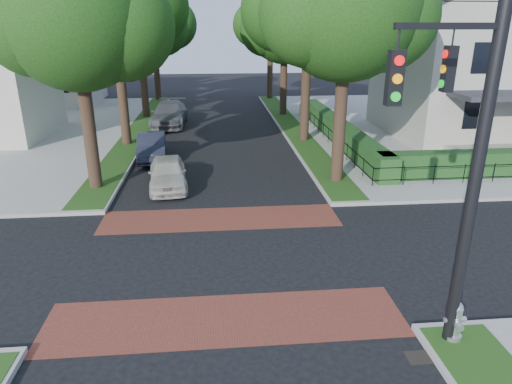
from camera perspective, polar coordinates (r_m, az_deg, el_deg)
ground at (r=14.66m, az=-4.19°, el=-8.32°), size 120.00×120.00×0.00m
sidewalk_ne at (r=38.08m, az=26.10°, el=7.63°), size 30.00×30.00×0.15m
crosswalk_far at (r=17.54m, az=-4.44°, el=-3.34°), size 9.00×2.20×0.01m
crosswalk_near at (r=11.94m, az=-3.82°, el=-15.59°), size 9.00×2.20×0.01m
storm_drain at (r=11.42m, az=19.92°, el=-18.84°), size 0.65×0.45×0.01m
grass_strip_ne at (r=33.18m, az=4.47°, el=8.19°), size 1.60×29.80×0.02m
grass_strip_nw at (r=33.14m, az=-14.45°, el=7.60°), size 1.60×29.80×0.02m
tree_right_near at (r=20.95m, az=11.41°, el=21.54°), size 7.75×6.67×10.66m
tree_right_mid at (r=28.75m, az=6.73°, el=22.00°), size 8.25×7.09×11.22m
tree_right_far at (r=37.56m, az=3.71°, el=19.95°), size 7.25×6.23×9.74m
tree_right_back at (r=46.49m, az=1.92°, el=20.44°), size 7.50×6.45×10.20m
tree_left_near at (r=20.81m, az=-21.24°, el=19.67°), size 7.50×6.45×10.20m
tree_left_far at (r=37.49m, az=-14.23°, el=19.75°), size 7.00×6.02×9.86m
tree_left_back at (r=46.44m, az=-12.58°, el=20.19°), size 7.75×6.66×10.44m
hedge_main_road at (r=29.64m, az=10.25°, el=7.66°), size 1.00×18.00×1.20m
fence_main_road at (r=29.47m, az=8.72°, el=7.38°), size 0.06×18.00×0.90m
house_victorian at (r=33.80m, az=27.36°, el=16.37°), size 13.00×13.05×12.48m
house_left_far at (r=47.49m, az=-25.19°, el=15.95°), size 10.00×9.00×10.14m
traffic_signal at (r=10.11m, az=24.73°, el=5.38°), size 2.17×2.00×8.00m
parked_car_front at (r=21.00m, az=-10.98°, el=2.36°), size 2.06×4.26×1.40m
parked_car_middle at (r=25.81m, az=-12.91°, el=5.54°), size 1.89×4.39×1.41m
parked_car_rear at (r=34.64m, az=-10.80°, el=9.57°), size 2.55×5.94×1.70m
fire_hydrant at (r=11.72m, az=23.61°, el=-14.55°), size 0.53×0.56×1.00m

